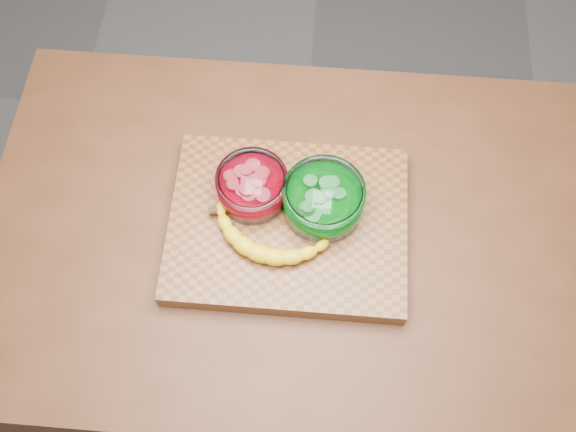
{
  "coord_description": "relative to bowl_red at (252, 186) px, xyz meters",
  "views": [
    {
      "loc": [
        0.04,
        -0.52,
        2.03
      ],
      "look_at": [
        0.0,
        0.0,
        0.96
      ],
      "focal_mm": 40.0,
      "sensor_mm": 36.0,
      "label": 1
    }
  ],
  "objects": [
    {
      "name": "bowl_red",
      "position": [
        0.0,
        0.0,
        0.0
      ],
      "size": [
        0.14,
        0.14,
        0.06
      ],
      "color": "white",
      "rests_on": "cutting_board"
    },
    {
      "name": "banana",
      "position": [
        0.04,
        -0.09,
        -0.01
      ],
      "size": [
        0.25,
        0.15,
        0.04
      ],
      "primitive_type": null,
      "color": "gold",
      "rests_on": "cutting_board"
    },
    {
      "name": "counter",
      "position": [
        0.07,
        -0.05,
        -0.52
      ],
      "size": [
        1.2,
        0.8,
        0.9
      ],
      "primitive_type": "cube",
      "color": "#4D2A17",
      "rests_on": "ground"
    },
    {
      "name": "bowl_green",
      "position": [
        0.14,
        -0.02,
        0.0
      ],
      "size": [
        0.15,
        0.15,
        0.07
      ],
      "color": "white",
      "rests_on": "cutting_board"
    },
    {
      "name": "cutting_board",
      "position": [
        0.07,
        -0.05,
        -0.05
      ],
      "size": [
        0.45,
        0.35,
        0.04
      ],
      "primitive_type": "cube",
      "color": "brown",
      "rests_on": "counter"
    },
    {
      "name": "ground",
      "position": [
        0.07,
        -0.05,
        -0.97
      ],
      "size": [
        3.5,
        3.5,
        0.0
      ],
      "primitive_type": "plane",
      "color": "#595A5E",
      "rests_on": "ground"
    }
  ]
}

